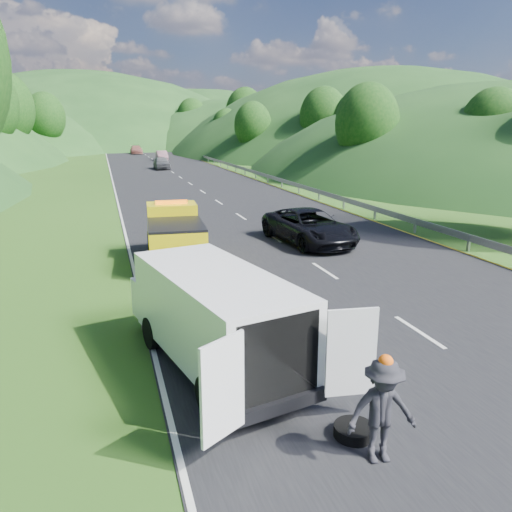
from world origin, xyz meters
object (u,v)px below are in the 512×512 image
object	(u,v)px
white_van	(213,313)
spare_tire	(353,437)
suitcase	(148,317)
worker	(379,461)
passing_suv	(309,243)
woman	(183,326)
child	(237,349)
tow_truck	(174,234)

from	to	relation	value
white_van	spare_tire	xyz separation A→B (m)	(1.79, -3.36, -1.29)
suitcase	worker	bearing A→B (deg)	-65.36
spare_tire	passing_suv	world-z (taller)	passing_suv
worker	spare_tire	world-z (taller)	worker
white_van	worker	size ratio (longest dim) A/B	3.80
woman	suitcase	distance (m)	0.98
passing_suv	spare_tire	bearing A→B (deg)	-117.01
child	passing_suv	xyz separation A→B (m)	(6.11, 9.99, 0.00)
tow_truck	white_van	xyz separation A→B (m)	(-0.41, -9.26, 0.14)
child	worker	bearing A→B (deg)	-41.59
tow_truck	worker	xyz separation A→B (m)	(1.46, -13.33, -1.15)
tow_truck	suitcase	bearing A→B (deg)	-100.10
white_van	woman	world-z (taller)	white_van
woman	suitcase	bearing A→B (deg)	72.33
spare_tire	worker	bearing A→B (deg)	-83.00
worker	passing_suv	size ratio (longest dim) A/B	0.32
suitcase	woman	bearing A→B (deg)	-9.91
passing_suv	woman	bearing A→B (deg)	-138.68
passing_suv	white_van	bearing A→B (deg)	-129.86
woman	spare_tire	bearing A→B (deg)	-168.08
child	suitcase	bearing A→B (deg)	168.92
white_van	child	distance (m)	1.63
child	worker	distance (m)	4.90
white_van	spare_tire	distance (m)	4.02
tow_truck	passing_suv	distance (m)	6.68
worker	suitcase	world-z (taller)	worker
worker	passing_suv	xyz separation A→B (m)	(4.96, 14.75, 0.00)
suitcase	spare_tire	distance (m)	6.80
white_van	woman	size ratio (longest dim) A/B	4.63
worker	passing_suv	bearing A→B (deg)	78.48
tow_truck	woman	distance (m)	6.83
tow_truck	white_van	distance (m)	9.27
woman	child	bearing A→B (deg)	-158.30
white_van	woman	bearing A→B (deg)	84.72
child	woman	bearing A→B (deg)	154.31
worker	passing_suv	distance (m)	15.56
woman	passing_suv	world-z (taller)	passing_suv
tow_truck	worker	bearing A→B (deg)	-79.62
child	passing_suv	size ratio (longest dim) A/B	0.17
tow_truck	spare_tire	bearing A→B (deg)	-79.67
tow_truck	worker	distance (m)	13.46
worker	child	bearing A→B (deg)	110.61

